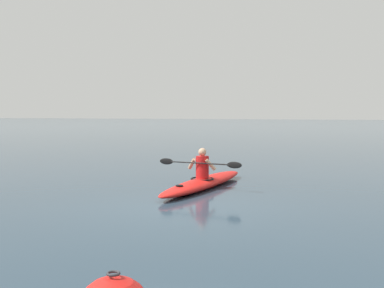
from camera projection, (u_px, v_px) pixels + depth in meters
ground_plane at (181, 207)px, 10.43m from camera, size 160.00×160.00×0.00m
kayak at (204, 183)px, 12.94m from camera, size 1.81×4.79×0.28m
kayaker at (202, 165)px, 12.80m from camera, size 2.29×0.67×0.79m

